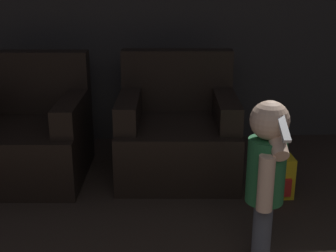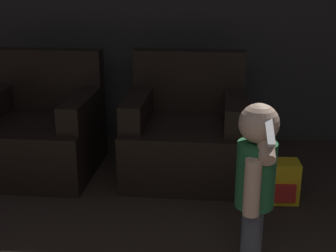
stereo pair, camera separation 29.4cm
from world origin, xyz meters
name	(u,v)px [view 1 (the left image)]	position (x,y,z in m)	size (l,w,h in m)	color
armchair_left	(27,136)	(-0.97, 3.69, 0.32)	(0.95, 0.93, 0.92)	black
armchair_right	(177,133)	(0.19, 3.69, 0.32)	(0.95, 0.93, 0.92)	black
person_toddler	(266,171)	(0.56, 2.44, 0.54)	(0.20, 0.35, 0.91)	#474C56
toy_backpack	(277,177)	(0.87, 3.22, 0.14)	(0.21, 0.19, 0.29)	yellow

